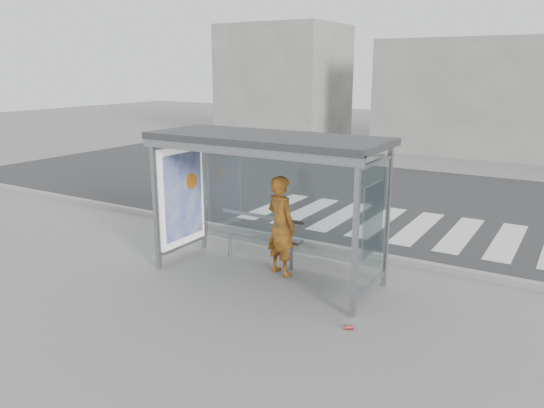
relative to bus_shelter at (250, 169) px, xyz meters
The scene contains 10 objects.
ground 2.02m from the bus_shelter, ahead, with size 80.00×80.00×0.00m, color slate.
road 7.22m from the bus_shelter, 86.94° to the left, with size 30.00×10.00×0.01m, color #2C2C2F.
curb 2.72m from the bus_shelter, 78.88° to the left, with size 30.00×0.18×0.12m, color gray.
crosswalk 5.05m from the bus_shelter, 72.83° to the left, with size 7.55×3.00×0.00m.
bus_shelter is the anchor object (origin of this frame).
building_left 20.38m from the bus_shelter, 118.23° to the left, with size 6.00×5.00×6.00m, color slate.
building_center 17.95m from the bus_shelter, 88.81° to the left, with size 8.00×5.00×5.00m, color slate.
person 1.19m from the bus_shelter, 22.25° to the left, with size 0.68×0.45×1.87m, color orange.
bench 1.52m from the bus_shelter, 105.13° to the left, with size 1.85×0.23×0.96m.
soda_can 3.37m from the bus_shelter, 25.16° to the right, with size 0.07×0.07×0.13m, color #C43943.
Camera 1 is at (4.83, -7.77, 3.73)m, focal length 35.00 mm.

